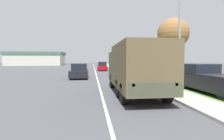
{
  "coord_description": "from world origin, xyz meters",
  "views": [
    {
      "loc": [
        -0.56,
        1.72,
        2.1
      ],
      "look_at": [
        0.8,
        13.57,
        1.4
      ],
      "focal_mm": 28.0,
      "sensor_mm": 36.0,
      "label": 1
    }
  ],
  "objects_px": {
    "car_nearest_ahead": "(80,71)",
    "lamp_post": "(177,13)",
    "pickup_truck": "(210,79)",
    "military_truck": "(135,67)",
    "car_second_ahead": "(102,67)"
  },
  "relations": [
    {
      "from": "military_truck",
      "to": "lamp_post",
      "type": "relative_size",
      "value": 0.89
    },
    {
      "from": "pickup_truck",
      "to": "military_truck",
      "type": "bearing_deg",
      "value": -179.87
    },
    {
      "from": "car_nearest_ahead",
      "to": "lamp_post",
      "type": "xyz_separation_m",
      "value": [
        6.58,
        -10.28,
        4.17
      ]
    },
    {
      "from": "military_truck",
      "to": "car_nearest_ahead",
      "type": "relative_size",
      "value": 1.55
    },
    {
      "from": "car_nearest_ahead",
      "to": "lamp_post",
      "type": "bearing_deg",
      "value": -57.4
    },
    {
      "from": "car_nearest_ahead",
      "to": "military_truck",
      "type": "bearing_deg",
      "value": -68.53
    },
    {
      "from": "car_second_ahead",
      "to": "lamp_post",
      "type": "bearing_deg",
      "value": -82.54
    },
    {
      "from": "pickup_truck",
      "to": "car_second_ahead",
      "type": "bearing_deg",
      "value": 103.0
    },
    {
      "from": "pickup_truck",
      "to": "lamp_post",
      "type": "xyz_separation_m",
      "value": [
        -2.38,
        -0.11,
        4.05
      ]
    },
    {
      "from": "car_nearest_ahead",
      "to": "pickup_truck",
      "type": "relative_size",
      "value": 0.82
    },
    {
      "from": "military_truck",
      "to": "car_second_ahead",
      "type": "xyz_separation_m",
      "value": [
        -0.58,
        23.96,
        -0.9
      ]
    },
    {
      "from": "car_second_ahead",
      "to": "pickup_truck",
      "type": "relative_size",
      "value": 0.84
    },
    {
      "from": "military_truck",
      "to": "car_second_ahead",
      "type": "distance_m",
      "value": 23.98
    },
    {
      "from": "car_nearest_ahead",
      "to": "pickup_truck",
      "type": "xyz_separation_m",
      "value": [
        8.96,
        -10.17,
        0.11
      ]
    },
    {
      "from": "car_nearest_ahead",
      "to": "lamp_post",
      "type": "height_order",
      "value": "lamp_post"
    }
  ]
}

